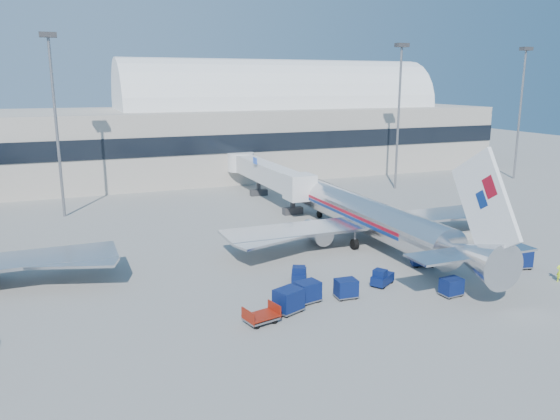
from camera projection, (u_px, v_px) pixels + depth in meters
name	position (u px, v px, depth m)	size (l,w,h in m)	color
ground	(303.00, 269.00, 50.28)	(260.00, 260.00, 0.00)	gray
terminal	(97.00, 137.00, 94.05)	(170.00, 28.15, 21.00)	#B2AA9E
airliner_main	(372.00, 217.00, 57.34)	(32.00, 37.26, 12.07)	silver
jetbridge_near	(264.00, 172.00, 79.95)	(4.40, 27.50, 6.25)	silver
mast_west	(54.00, 99.00, 66.62)	(2.00, 1.20, 22.60)	slate
mast_east	(399.00, 95.00, 84.95)	(2.00, 1.20, 22.60)	slate
mast_far_east	(522.00, 94.00, 94.11)	(2.00, 1.20, 22.60)	slate
barrier_near	(448.00, 238.00, 58.58)	(3.00, 0.55, 0.90)	#9E9E96
barrier_mid	(472.00, 235.00, 59.79)	(3.00, 0.55, 0.90)	#9E9E96
barrier_far	(496.00, 232.00, 61.00)	(3.00, 0.55, 0.90)	#9E9E96
tug_lead	(382.00, 278.00, 46.08)	(2.57, 2.21, 1.51)	#091647
tug_right	(422.00, 259.00, 50.90)	(2.47, 1.84, 1.45)	#091647
tug_left	(299.00, 275.00, 46.65)	(2.19, 2.78, 1.62)	#091647
cart_train_a	(346.00, 288.00, 43.35)	(1.85, 1.46, 1.55)	#091647
cart_train_b	(308.00, 291.00, 42.53)	(2.15, 1.80, 1.67)	#091647
cart_train_c	(288.00, 300.00, 40.61)	(2.52, 2.25, 1.84)	#091647
cart_solo_near	(451.00, 287.00, 43.78)	(1.79, 1.43, 1.49)	#091647
cart_solo_far	(519.00, 258.00, 50.26)	(2.30, 1.93, 1.78)	#091647
cart_open_red	(261.00, 317.00, 38.88)	(2.67, 2.15, 0.63)	slate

